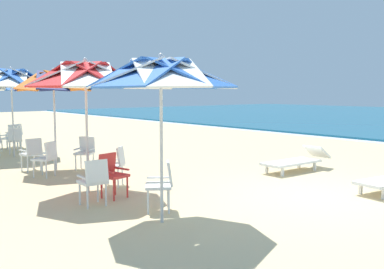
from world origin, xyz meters
The scene contains 17 objects.
ground_plane centered at (0.00, 0.00, 0.00)m, with size 80.00×80.00×0.00m, color beige.
beach_umbrella_0 centered at (-0.65, -3.29, 2.32)m, with size 2.37×2.37×2.66m.
plastic_chair_0 centered at (-1.17, -2.90, 0.50)m, with size 0.62×0.63×0.87m.
beach_umbrella_1 centered at (-3.22, -3.29, 2.37)m, with size 2.45×2.45×2.74m.
plastic_chair_1 centered at (-3.42, -2.54, 0.50)m, with size 0.63×0.63×0.87m.
plastic_chair_2 centered at (-2.19, -3.67, 0.50)m, with size 0.49×0.46×0.87m.
plastic_chair_3 centered at (-2.57, -3.10, 0.50)m, with size 0.55×0.53×0.87m.
beach_umbrella_2 centered at (-6.07, -2.80, 2.30)m, with size 2.04×2.04×2.68m.
plastic_chair_4 centered at (-5.73, -2.12, 0.50)m, with size 0.63×0.63×0.87m.
plastic_chair_5 centered at (-6.36, -3.32, 0.50)m, with size 0.51×0.49×0.87m.
plastic_chair_6 centered at (-5.37, -3.32, 0.50)m, with size 0.63×0.62×0.87m.
beach_umbrella_3 centered at (-9.12, -2.93, 2.45)m, with size 2.60×2.60×2.85m.
plastic_chair_8 centered at (-9.80, -2.67, 0.50)m, with size 0.57×0.55×0.87m.
plastic_chair_10 centered at (-10.71, -2.53, 0.50)m, with size 0.59×0.61×0.87m.
plastic_chair_11 centered at (-11.66, -2.09, 0.50)m, with size 0.63×0.62×0.87m.
plastic_chair_12 centered at (-11.21, -2.28, 0.50)m, with size 0.62×0.60×0.87m.
sun_lounger_2 centered at (-1.96, 1.99, 0.28)m, with size 0.71×2.17×0.62m.
Camera 1 is at (4.71, -7.13, 2.07)m, focal length 39.79 mm.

